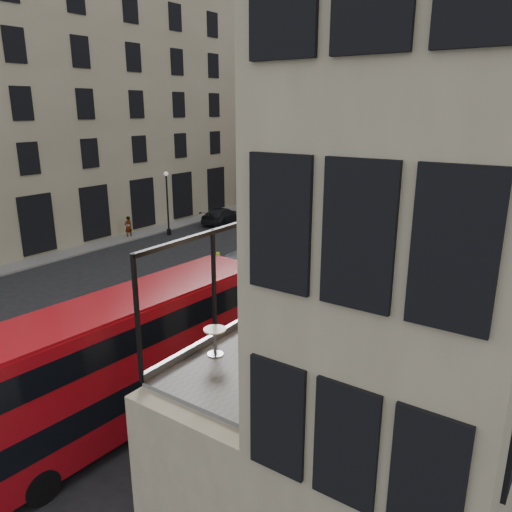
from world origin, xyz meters
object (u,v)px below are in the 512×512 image
Objects in this scene: car_a at (251,252)px; cafe_chair_c at (360,316)px; cafe_chair_d at (385,283)px; street_lamp_a at (168,207)px; bus_near at (127,354)px; street_lamp_b at (368,193)px; pedestrian_e at (128,227)px; bicycle at (332,257)px; pedestrian_b at (383,203)px; car_c at (222,216)px; cafe_chair_a at (274,373)px; bus_far at (314,181)px; car_b at (373,223)px; pedestrian_a at (275,196)px; pedestrian_d at (458,222)px; cafe_table_far at (320,275)px; pedestrian_c at (428,217)px; cyclist at (219,263)px; traffic_light_near at (297,254)px; traffic_light_far at (256,193)px; cafe_table_mid at (282,308)px; cafe_chair_b at (328,331)px; cafe_table_near at (215,338)px.

cafe_chair_c reaches higher than car_a.
street_lamp_a is at bearing 149.08° from cafe_chair_d.
cafe_chair_c is (7.17, 2.10, 2.38)m from bus_near.
street_lamp_b reaches higher than pedestrian_e.
pedestrian_b is at bearing -8.41° from bicycle.
car_c is 5.28× the size of cafe_chair_a.
cafe_chair_c reaches higher than bus_far.
pedestrian_a is at bearing 128.81° from car_b.
cafe_chair_d is (4.51, -30.02, 4.06)m from pedestrian_d.
cafe_chair_d is at bearing 76.26° from pedestrian_e.
pedestrian_d is (4.69, 14.94, 0.35)m from bicycle.
cafe_table_far is at bearing 39.59° from bus_near.
pedestrian_b is at bearing 107.80° from cafe_chair_a.
pedestrian_e is at bearing -127.23° from street_lamp_a.
pedestrian_d is at bearing 150.04° from pedestrian_c.
pedestrian_d is at bearing -160.07° from car_c.
bicycle is 1.73× the size of cafe_chair_c.
car_a is at bearing 131.04° from car_c.
bicycle is at bearing -57.79° from bus_far.
car_a is at bearing -78.24° from pedestrian_a.
pedestrian_a is (-18.27, 37.51, -1.71)m from bus_near.
pedestrian_e reaches higher than car_a.
cyclist is (9.22, -11.90, 0.04)m from car_c.
bus_near is 15.74m from cyclist.
cyclist is (-5.84, 0.15, -1.66)m from traffic_light_near.
traffic_light_far is 16.07m from pedestrian_c.
cafe_table_mid is (22.92, -18.76, 2.71)m from street_lamp_a.
cafe_chair_c is at bearing -37.35° from car_a.
pedestrian_c is (1.04, 21.46, -1.51)m from traffic_light_near.
cafe_chair_c reaches higher than cafe_chair_d.
traffic_light_near is 21.89m from pedestrian_d.
pedestrian_a is at bearing 125.69° from cafe_chair_c.
cafe_chair_a reaches higher than pedestrian_b.
cafe_chair_c is at bearing -59.89° from bus_far.
pedestrian_d reaches higher than bicycle.
street_lamp_b is 1.06× the size of car_c.
pedestrian_c is at bearing 19.97° from traffic_light_far.
bus_near is at bearing -170.55° from cafe_table_mid.
car_a is at bearing 101.71° from bicycle.
cafe_table_far is (22.42, -15.60, 2.67)m from street_lamp_a.
pedestrian_b is 37.01m from cafe_table_far.
cafe_table_far is (18.28, -33.43, 2.26)m from bus_far.
car_a is 19.08m from pedestrian_c.
cafe_chair_d reaches higher than traffic_light_far.
pedestrian_b reaches higher than pedestrian_a.
pedestrian_b is at bearing 108.89° from cafe_chair_b.
cafe_table_near is (24.50, -18.48, 4.14)m from pedestrian_e.
pedestrian_e is at bearing 150.74° from cafe_chair_c.
cafe_chair_d reaches higher than car_b.
pedestrian_c is at bearing -16.89° from cyclist.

